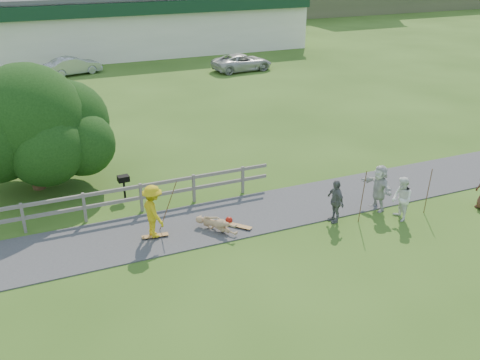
{
  "coord_description": "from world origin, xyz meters",
  "views": [
    {
      "loc": [
        -5.59,
        -14.04,
        8.94
      ],
      "look_at": [
        1.32,
        2.0,
        1.19
      ],
      "focal_mm": 40.0,
      "sensor_mm": 36.0,
      "label": 1
    }
  ],
  "objects": [
    {
      "name": "longboard_fallen",
      "position": [
        0.75,
        0.72,
        0.05
      ],
      "size": [
        0.75,
        0.81,
        0.1
      ],
      "primitive_type": null,
      "rotation": [
        0.0,
        0.0,
        -0.85
      ],
      "color": "#925B30",
      "rests_on": "ground"
    },
    {
      "name": "car_silver",
      "position": [
        -1.29,
        27.1,
        0.66
      ],
      "size": [
        4.24,
        2.41,
        1.32
      ],
      "primitive_type": "imported",
      "rotation": [
        0.0,
        0.0,
        1.84
      ],
      "color": "#A6A7AE",
      "rests_on": "ground"
    },
    {
      "name": "strip_mall",
      "position": [
        4.0,
        34.94,
        2.58
      ],
      "size": [
        32.5,
        10.75,
        5.1
      ],
      "color": "silver",
      "rests_on": "ground"
    },
    {
      "name": "bbq",
      "position": [
        -2.33,
        4.67,
        0.46
      ],
      "size": [
        0.44,
        0.34,
        0.92
      ],
      "primitive_type": null,
      "rotation": [
        0.0,
        0.0,
        0.05
      ],
      "color": "black",
      "rests_on": "ground"
    },
    {
      "name": "car_white",
      "position": [
        10.73,
        23.41,
        0.64
      ],
      "size": [
        4.78,
        2.51,
        1.28
      ],
      "primitive_type": "imported",
      "rotation": [
        0.0,
        0.0,
        1.65
      ],
      "color": "#BCBBB7",
      "rests_on": "ground"
    },
    {
      "name": "helmet",
      "position": [
        0.55,
        1.17,
        0.13
      ],
      "size": [
        0.26,
        0.26,
        0.26
      ],
      "primitive_type": "sphere",
      "color": "#9D170B",
      "rests_on": "ground"
    },
    {
      "name": "longboard_rider",
      "position": [
        -2.08,
        1.21,
        0.05
      ],
      "size": [
        0.89,
        0.31,
        0.1
      ],
      "primitive_type": null,
      "rotation": [
        0.0,
        0.0,
        -0.11
      ],
      "color": "#925B30",
      "rests_on": "ground"
    },
    {
      "name": "spectator_b",
      "position": [
        4.01,
        -0.11,
        0.78
      ],
      "size": [
        0.39,
        0.92,
        1.57
      ],
      "primitive_type": "imported",
      "rotation": [
        0.0,
        0.0,
        4.71
      ],
      "color": "slate",
      "rests_on": "ground"
    },
    {
      "name": "skater_fallen",
      "position": [
        -0.05,
        0.82,
        0.29
      ],
      "size": [
        1.5,
        1.2,
        0.57
      ],
      "primitive_type": "imported",
      "rotation": [
        0.0,
        0.0,
        0.61
      ],
      "color": "tan",
      "rests_on": "ground"
    },
    {
      "name": "pole_spec_left",
      "position": [
        4.84,
        -0.5,
        0.95
      ],
      "size": [
        0.03,
        0.03,
        1.91
      ],
      "primitive_type": "cylinder",
      "color": "brown",
      "rests_on": "ground"
    },
    {
      "name": "ground",
      "position": [
        0.0,
        0.0,
        0.0
      ],
      "size": [
        260.0,
        260.0,
        0.0
      ],
      "primitive_type": "plane",
      "color": "#305117",
      "rests_on": "ground"
    },
    {
      "name": "tree",
      "position": [
        -5.28,
        6.91,
        1.92
      ],
      "size": [
        6.93,
        6.93,
        3.84
      ],
      "primitive_type": null,
      "color": "black",
      "rests_on": "ground"
    },
    {
      "name": "pole_spec_right",
      "position": [
        7.39,
        -0.87,
        0.86
      ],
      "size": [
        0.03,
        0.03,
        1.71
      ],
      "primitive_type": "cylinder",
      "color": "brown",
      "rests_on": "ground"
    },
    {
      "name": "path",
      "position": [
        0.0,
        1.5,
        0.02
      ],
      "size": [
        34.0,
        3.0,
        0.04
      ],
      "primitive_type": "cube",
      "color": "#373739",
      "rests_on": "ground"
    },
    {
      "name": "skater_rider",
      "position": [
        -2.08,
        1.21,
        0.9
      ],
      "size": [
        0.86,
        1.26,
        1.8
      ],
      "primitive_type": "imported",
      "rotation": [
        0.0,
        0.0,
        1.75
      ],
      "color": "gold",
      "rests_on": "ground"
    },
    {
      "name": "fence",
      "position": [
        -4.62,
        3.3,
        0.72
      ],
      "size": [
        15.05,
        0.1,
        1.1
      ],
      "color": "slate",
      "rests_on": "ground"
    },
    {
      "name": "spectator_a",
      "position": [
        6.2,
        -0.93,
        0.8
      ],
      "size": [
        0.74,
        0.88,
        1.6
      ],
      "primitive_type": "imported",
      "rotation": [
        0.0,
        0.0,
        4.52
      ],
      "color": "white",
      "rests_on": "ground"
    },
    {
      "name": "pole_rider",
      "position": [
        -1.48,
        1.61,
        0.93
      ],
      "size": [
        0.03,
        0.03,
        1.87
      ],
      "primitive_type": "cylinder",
      "color": "brown",
      "rests_on": "ground"
    },
    {
      "name": "spectator_d",
      "position": [
        5.98,
        0.07,
        0.86
      ],
      "size": [
        0.57,
        1.61,
        1.72
      ],
      "primitive_type": "imported",
      "rotation": [
        0.0,
        0.0,
        4.75
      ],
      "color": "beige",
      "rests_on": "ground"
    }
  ]
}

